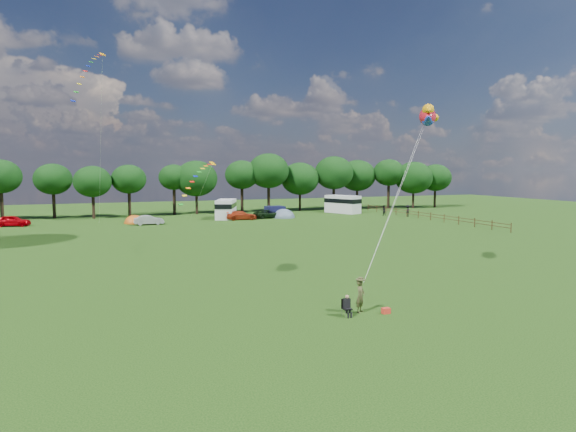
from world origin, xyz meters
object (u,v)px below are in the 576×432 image
object	(u,v)px
car_a	(12,221)
campervan_d	(343,204)
tent_orange	(135,223)
tent_greyblue	(283,218)
car_c	(241,215)
walker_b	(408,211)
camp_chair	(347,303)
fish_kite	(428,116)
kite_flyer	(360,296)
car_d	(269,214)
campervan_c	(226,208)
car_b	(149,220)
walker_a	(383,211)

from	to	relation	value
car_a	campervan_d	xyz separation A→B (m)	(49.61, 2.13, 0.89)
tent_orange	tent_greyblue	size ratio (longest dim) A/B	0.79
car_a	tent_orange	size ratio (longest dim) A/B	1.39
car_c	walker_b	size ratio (longest dim) A/B	2.42
camp_chair	fish_kite	distance (m)	15.86
walker_b	car_a	bearing A→B (deg)	-45.10
tent_orange	kite_flyer	size ratio (longest dim) A/B	1.84
car_d	camp_chair	xyz separation A→B (m)	(-12.19, -48.65, 0.03)
car_c	campervan_d	world-z (taller)	campervan_d
car_a	campervan_c	world-z (taller)	campervan_c
campervan_c	tent_greyblue	world-z (taller)	campervan_c
campervan_c	fish_kite	world-z (taller)	fish_kite
car_b	fish_kite	xyz separation A→B (m)	(15.61, -38.99, 10.48)
tent_greyblue	walker_b	world-z (taller)	walker_b
campervan_d	walker_a	distance (m)	7.83
tent_orange	car_a	bearing A→B (deg)	173.68
car_a	walker_a	size ratio (longest dim) A/B	2.62
fish_kite	car_b	bearing A→B (deg)	56.42
tent_orange	kite_flyer	world-z (taller)	kite_flyer
campervan_d	car_b	bearing A→B (deg)	77.69
fish_kite	walker_b	world-z (taller)	fish_kite
tent_greyblue	kite_flyer	world-z (taller)	kite_flyer
tent_orange	fish_kite	world-z (taller)	fish_kite
campervan_c	car_b	bearing A→B (deg)	132.44
campervan_c	campervan_d	bearing A→B (deg)	-62.46
car_a	car_b	xyz separation A→B (m)	(16.91, -4.42, -0.09)
tent_orange	kite_flyer	distance (m)	48.98
car_c	tent_greyblue	xyz separation A→B (m)	(6.98, 0.83, -0.65)
car_a	car_d	xyz separation A→B (m)	(34.96, -1.60, -0.10)
car_c	walker_b	xyz separation A→B (m)	(26.07, -4.58, 0.26)
car_a	walker_b	bearing A→B (deg)	-87.41
walker_b	car_b	bearing A→B (deg)	-41.84
campervan_c	walker_a	world-z (taller)	campervan_c
campervan_c	tent_greyblue	distance (m)	8.95
car_a	camp_chair	size ratio (longest dim) A/B	3.96
tent_orange	camp_chair	xyz separation A→B (m)	(7.55, -48.57, 0.64)
campervan_d	walker_b	world-z (taller)	campervan_d
campervan_d	tent_orange	distance (m)	34.65
campervan_c	walker_b	size ratio (longest dim) A/B	3.46
tent_orange	car_d	bearing A→B (deg)	0.23
fish_kite	walker_a	world-z (taller)	fish_kite
car_b	tent_orange	distance (m)	3.28
car_c	walker_a	size ratio (longest dim) A/B	2.66
campervan_c	camp_chair	world-z (taller)	campervan_c
car_c	car_d	xyz separation A→B (m)	(4.68, 1.01, -0.04)
walker_a	car_c	bearing A→B (deg)	0.11
car_d	campervan_d	world-z (taller)	campervan_d
car_b	campervan_d	world-z (taller)	campervan_d
car_d	fish_kite	xyz separation A→B (m)	(-2.44, -41.81, 10.49)
car_c	tent_orange	bearing A→B (deg)	89.54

